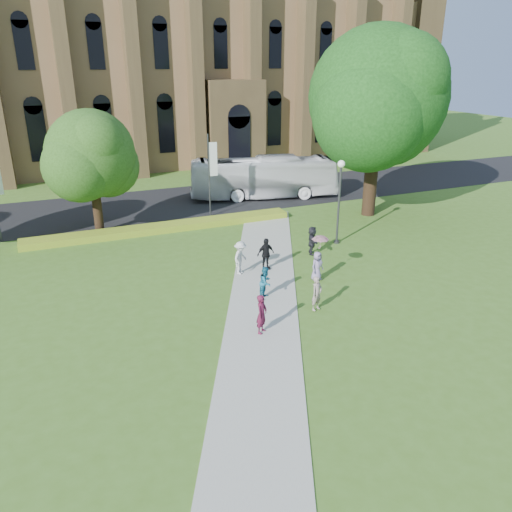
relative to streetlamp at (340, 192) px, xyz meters
name	(u,v)px	position (x,y,z in m)	size (l,w,h in m)	color
ground	(272,308)	(-7.50, -6.50, -3.30)	(160.00, 160.00, 0.00)	#43671F
road	(168,203)	(-7.50, 13.50, -3.29)	(160.00, 10.00, 0.02)	black
footpath	(263,299)	(-7.50, -5.50, -3.28)	(3.20, 30.00, 0.04)	#B2B2A8
flower_hedge	(163,228)	(-9.50, 6.70, -3.07)	(18.00, 1.40, 0.45)	#C6D029
cathedral	(206,40)	(2.50, 33.23, 9.69)	(52.60, 18.25, 28.00)	brown
streetlamp	(340,192)	(0.00, 0.00, 0.00)	(0.44, 0.44, 5.24)	#38383D
large_tree	(378,98)	(5.50, 4.50, 5.07)	(9.60, 9.60, 13.20)	#332114
street_tree_1	(91,154)	(-13.50, 8.00, 1.93)	(5.60, 5.60, 8.05)	#332114
banner_pole_0	(210,171)	(-5.39, 8.70, 0.09)	(0.70, 0.10, 6.00)	#38383D
tour_coach	(264,177)	(0.34, 12.14, -1.58)	(2.86, 12.20, 3.40)	silver
pedestrian_0	(262,314)	(-8.85, -8.39, -2.40)	(0.63, 0.41, 1.72)	#53132D
pedestrian_1	(266,282)	(-7.33, -5.41, -2.46)	(0.77, 0.60, 1.59)	#1A6685
pedestrian_2	(240,258)	(-7.38, -2.21, -2.35)	(1.17, 0.67, 1.81)	silver
pedestrian_3	(266,254)	(-5.90, -2.21, -2.36)	(1.05, 0.44, 1.79)	black
pedestrian_4	(317,266)	(-4.03, -4.56, -2.48)	(0.76, 0.50, 1.56)	gray
pedestrian_5	(312,240)	(-2.42, -1.11, -2.41)	(1.57, 0.50, 1.70)	#222128
pedestrian_6	(317,293)	(-5.71, -7.49, -2.44)	(0.60, 0.39, 1.64)	gray
parasol	(320,244)	(-3.85, -4.46, -1.33)	(0.84, 0.84, 0.74)	#D59A96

